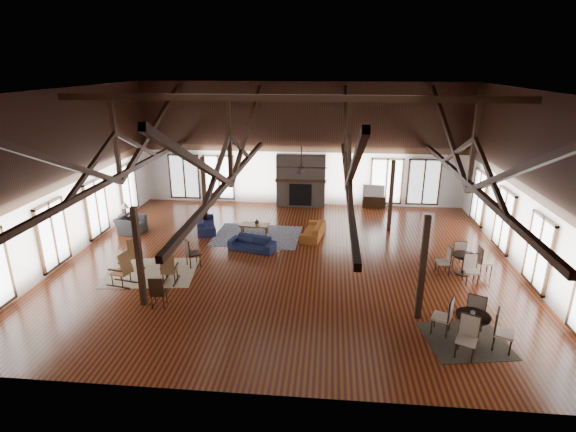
# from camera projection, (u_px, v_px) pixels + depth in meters

# --- Properties ---
(floor) EXTENTS (16.00, 16.00, 0.00)m
(floor) POSITION_uv_depth(u_px,v_px,m) (288.00, 260.00, 16.36)
(floor) COLOR brown
(floor) RESTS_ON ground
(ceiling) EXTENTS (16.00, 14.00, 0.02)m
(ceiling) POSITION_uv_depth(u_px,v_px,m) (288.00, 90.00, 14.41)
(ceiling) COLOR black
(ceiling) RESTS_ON wall_back
(wall_back) EXTENTS (16.00, 0.02, 6.00)m
(wall_back) POSITION_uv_depth(u_px,v_px,m) (302.00, 145.00, 21.98)
(wall_back) COLOR white
(wall_back) RESTS_ON floor
(wall_front) EXTENTS (16.00, 0.02, 6.00)m
(wall_front) POSITION_uv_depth(u_px,v_px,m) (255.00, 270.00, 8.80)
(wall_front) COLOR white
(wall_front) RESTS_ON floor
(wall_left) EXTENTS (0.02, 14.00, 6.00)m
(wall_left) POSITION_uv_depth(u_px,v_px,m) (67.00, 175.00, 16.10)
(wall_left) COLOR white
(wall_left) RESTS_ON floor
(wall_right) EXTENTS (0.02, 14.00, 6.00)m
(wall_right) POSITION_uv_depth(u_px,v_px,m) (532.00, 186.00, 14.68)
(wall_right) COLOR white
(wall_right) RESTS_ON floor
(roof_truss) EXTENTS (15.60, 14.07, 3.14)m
(roof_truss) POSITION_uv_depth(u_px,v_px,m) (288.00, 151.00, 15.05)
(roof_truss) COLOR black
(roof_truss) RESTS_ON wall_back
(post_grid) EXTENTS (8.16, 7.16, 3.05)m
(post_grid) POSITION_uv_depth(u_px,v_px,m) (288.00, 221.00, 15.87)
(post_grid) COLOR black
(post_grid) RESTS_ON floor
(fireplace) EXTENTS (2.50, 0.69, 2.60)m
(fireplace) POSITION_uv_depth(u_px,v_px,m) (301.00, 181.00, 22.22)
(fireplace) COLOR #6C5D52
(fireplace) RESTS_ON floor
(ceiling_fan) EXTENTS (1.60, 1.60, 0.75)m
(ceiling_fan) POSITION_uv_depth(u_px,v_px,m) (301.00, 166.00, 14.16)
(ceiling_fan) COLOR black
(ceiling_fan) RESTS_ON roof_truss
(sofa_navy_front) EXTENTS (1.91, 1.16, 0.52)m
(sofa_navy_front) POSITION_uv_depth(u_px,v_px,m) (252.00, 243.00, 17.22)
(sofa_navy_front) COLOR #151B3B
(sofa_navy_front) RESTS_ON floor
(sofa_navy_left) EXTENTS (2.05, 1.29, 0.56)m
(sofa_navy_left) POSITION_uv_depth(u_px,v_px,m) (206.00, 224.00, 19.26)
(sofa_navy_left) COLOR #16193D
(sofa_navy_left) RESTS_ON floor
(sofa_orange) EXTENTS (2.01, 1.05, 0.56)m
(sofa_orange) POSITION_uv_depth(u_px,v_px,m) (313.00, 230.00, 18.49)
(sofa_orange) COLOR #99511D
(sofa_orange) RESTS_ON floor
(coffee_table) EXTENTS (1.25, 0.71, 0.46)m
(coffee_table) POSITION_uv_depth(u_px,v_px,m) (254.00, 225.00, 18.69)
(coffee_table) COLOR brown
(coffee_table) RESTS_ON floor
(vase) EXTENTS (0.24, 0.24, 0.20)m
(vase) POSITION_uv_depth(u_px,v_px,m) (257.00, 221.00, 18.72)
(vase) COLOR #B2B2B2
(vase) RESTS_ON coffee_table
(armchair) EXTENTS (1.24, 1.13, 0.70)m
(armchair) POSITION_uv_depth(u_px,v_px,m) (131.00, 224.00, 18.96)
(armchair) COLOR #2B2B2E
(armchair) RESTS_ON floor
(side_table_lamp) EXTENTS (0.48, 0.48, 1.23)m
(side_table_lamp) POSITION_uv_depth(u_px,v_px,m) (126.00, 219.00, 19.34)
(side_table_lamp) COLOR black
(side_table_lamp) RESTS_ON floor
(rocking_chair_a) EXTENTS (0.92, 0.95, 1.12)m
(rocking_chair_a) POSITION_uv_depth(u_px,v_px,m) (134.00, 254.00, 15.63)
(rocking_chair_a) COLOR olive
(rocking_chair_a) RESTS_ON floor
(rocking_chair_b) EXTENTS (0.49, 0.83, 1.03)m
(rocking_chair_b) POSITION_uv_depth(u_px,v_px,m) (169.00, 269.00, 14.55)
(rocking_chair_b) COLOR olive
(rocking_chair_b) RESTS_ON floor
(rocking_chair_c) EXTENTS (0.96, 0.64, 1.14)m
(rocking_chair_c) POSITION_uv_depth(u_px,v_px,m) (123.00, 270.00, 14.40)
(rocking_chair_c) COLOR olive
(rocking_chair_c) RESTS_ON floor
(side_chair_a) EXTENTS (0.62, 0.62, 1.04)m
(side_chair_a) POSITION_uv_depth(u_px,v_px,m) (190.00, 251.00, 15.68)
(side_chair_a) COLOR black
(side_chair_a) RESTS_ON floor
(side_chair_b) EXTENTS (0.46, 0.46, 1.00)m
(side_chair_b) POSITION_uv_depth(u_px,v_px,m) (157.00, 290.00, 13.02)
(side_chair_b) COLOR black
(side_chair_b) RESTS_ON floor
(cafe_table_near) EXTENTS (2.01, 2.01, 1.05)m
(cafe_table_near) POSITION_uv_depth(u_px,v_px,m) (472.00, 323.00, 11.49)
(cafe_table_near) COLOR black
(cafe_table_near) RESTS_ON floor
(cafe_table_far) EXTENTS (1.87, 1.87, 0.97)m
(cafe_table_far) POSITION_uv_depth(u_px,v_px,m) (464.00, 261.00, 15.18)
(cafe_table_far) COLOR black
(cafe_table_far) RESTS_ON floor
(cup_near) EXTENTS (0.15, 0.15, 0.09)m
(cup_near) POSITION_uv_depth(u_px,v_px,m) (473.00, 313.00, 11.43)
(cup_near) COLOR #B2B2B2
(cup_near) RESTS_ON cafe_table_near
(cup_far) EXTENTS (0.14, 0.14, 0.11)m
(cup_far) POSITION_uv_depth(u_px,v_px,m) (467.00, 253.00, 15.12)
(cup_far) COLOR #B2B2B2
(cup_far) RESTS_ON cafe_table_far
(tv_console) EXTENTS (1.13, 0.42, 0.57)m
(tv_console) POSITION_uv_depth(u_px,v_px,m) (374.00, 202.00, 22.30)
(tv_console) COLOR black
(tv_console) RESTS_ON floor
(television) EXTENTS (1.06, 0.25, 0.61)m
(television) POSITION_uv_depth(u_px,v_px,m) (374.00, 190.00, 22.12)
(television) COLOR #B2B2B2
(television) RESTS_ON tv_console
(rug_tan) EXTENTS (3.21, 2.66, 0.01)m
(rug_tan) POSITION_uv_depth(u_px,v_px,m) (152.00, 272.00, 15.43)
(rug_tan) COLOR #C5B088
(rug_tan) RESTS_ON floor
(rug_navy) EXTENTS (3.61, 2.78, 0.01)m
(rug_navy) POSITION_uv_depth(u_px,v_px,m) (257.00, 236.00, 18.68)
(rug_navy) COLOR #192048
(rug_navy) RESTS_ON floor
(rug_dark) EXTENTS (2.31, 2.16, 0.01)m
(rug_dark) POSITION_uv_depth(u_px,v_px,m) (465.00, 340.00, 11.66)
(rug_dark) COLOR black
(rug_dark) RESTS_ON floor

